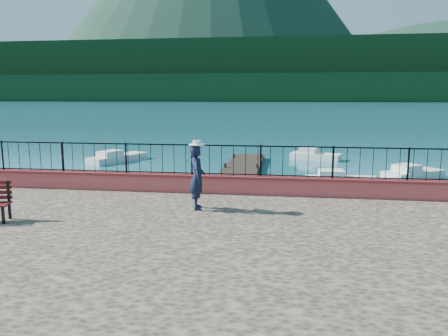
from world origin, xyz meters
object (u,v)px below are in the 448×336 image
(boat_2, at_px, (413,171))
(boat_3, at_px, (118,155))
(person, at_px, (197,177))
(boat_4, at_px, (316,154))
(boat_1, at_px, (342,178))

(boat_2, xyz_separation_m, boat_3, (-17.49, 3.49, 0.00))
(person, xyz_separation_m, boat_4, (4.34, 18.27, -1.68))
(boat_2, bearing_deg, boat_4, 90.15)
(person, relative_size, boat_3, 0.41)
(person, xyz_separation_m, boat_3, (-8.54, 15.53, -1.68))
(boat_1, bearing_deg, boat_4, 91.78)
(boat_2, distance_m, boat_3, 17.83)
(boat_3, bearing_deg, person, -126.04)
(boat_3, relative_size, boat_4, 1.32)
(boat_3, bearing_deg, boat_1, -88.65)
(boat_4, bearing_deg, boat_3, -149.40)
(person, bearing_deg, boat_3, 14.74)
(person, bearing_deg, boat_1, -41.89)
(person, distance_m, boat_3, 17.80)
(boat_1, relative_size, boat_4, 1.02)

